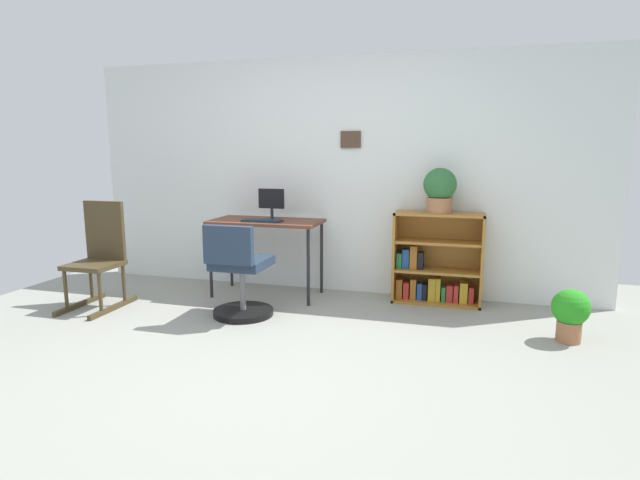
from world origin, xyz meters
TOP-DOWN VIEW (x-y plane):
  - ground_plane at (0.00, 0.00)m, footprint 6.24×6.24m
  - wall_back at (0.00, 2.15)m, footprint 5.20×0.12m
  - desk at (-0.58, 1.73)m, footprint 1.07×0.53m
  - monitor at (-0.54, 1.77)m, footprint 0.26×0.17m
  - keyboard at (-0.58, 1.63)m, footprint 0.38×0.14m
  - office_chair at (-0.56, 1.03)m, footprint 0.52×0.55m
  - rocking_chair at (-1.92, 0.99)m, footprint 0.42×0.64m
  - bookshelf_low at (1.02, 1.95)m, footprint 0.81×0.30m
  - potted_plant_on_shelf at (1.03, 1.90)m, footprint 0.30×0.30m
  - potted_plant_floor at (2.05, 1.17)m, footprint 0.27×0.27m

SIDE VIEW (x-z plane):
  - ground_plane at x=0.00m, z-range 0.00..0.00m
  - potted_plant_floor at x=2.05m, z-range 0.03..0.43m
  - office_chair at x=-0.56m, z-range -0.06..0.77m
  - bookshelf_low at x=1.02m, z-range -0.06..0.80m
  - rocking_chair at x=-1.92m, z-range 0.00..0.96m
  - desk at x=-0.58m, z-range 0.31..1.06m
  - keyboard at x=-0.58m, z-range 0.75..0.77m
  - monitor at x=-0.54m, z-range 0.75..1.05m
  - potted_plant_on_shelf at x=1.03m, z-range 0.87..1.27m
  - wall_back at x=0.00m, z-range 0.00..2.31m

